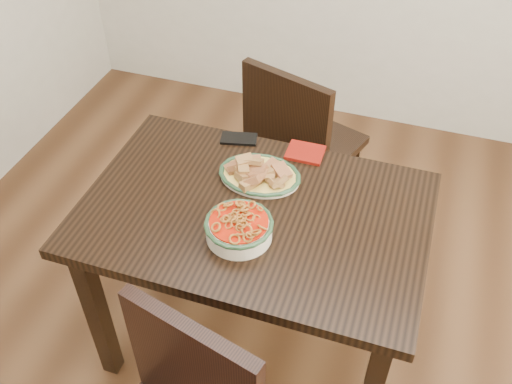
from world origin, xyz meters
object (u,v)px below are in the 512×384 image
(chair_far, at_px, (298,142))
(noodle_bowl, at_px, (239,226))
(fish_plate, at_px, (260,168))
(dining_table, at_px, (254,232))
(smartphone, at_px, (239,139))

(chair_far, xyz_separation_m, noodle_bowl, (0.03, -0.84, 0.29))
(chair_far, xyz_separation_m, fish_plate, (0.00, -0.56, 0.30))
(dining_table, bearing_deg, chair_far, 92.84)
(smartphone, bearing_deg, chair_far, 56.58)
(dining_table, relative_size, fish_plate, 4.04)
(smartphone, bearing_deg, noodle_bowl, -83.34)
(fish_plate, distance_m, smartphone, 0.23)
(fish_plate, relative_size, noodle_bowl, 1.30)
(dining_table, distance_m, smartphone, 0.39)
(chair_far, height_order, smartphone, chair_far)
(dining_table, bearing_deg, noodle_bowl, -92.64)
(fish_plate, bearing_deg, noodle_bowl, -84.71)
(dining_table, xyz_separation_m, fish_plate, (-0.03, 0.15, 0.15))
(dining_table, xyz_separation_m, noodle_bowl, (-0.01, -0.13, 0.15))
(fish_plate, distance_m, noodle_bowl, 0.28)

